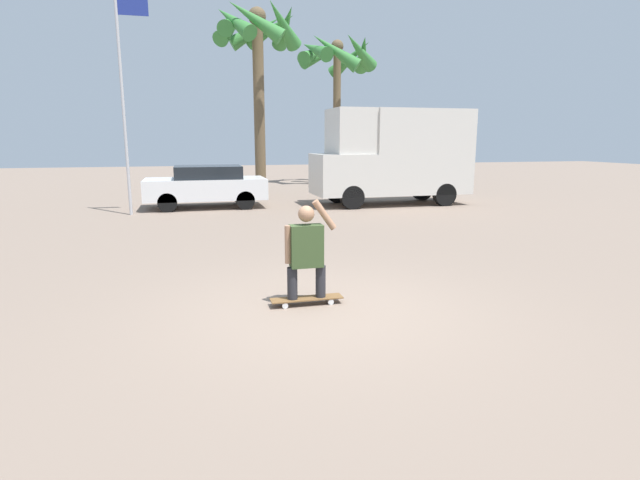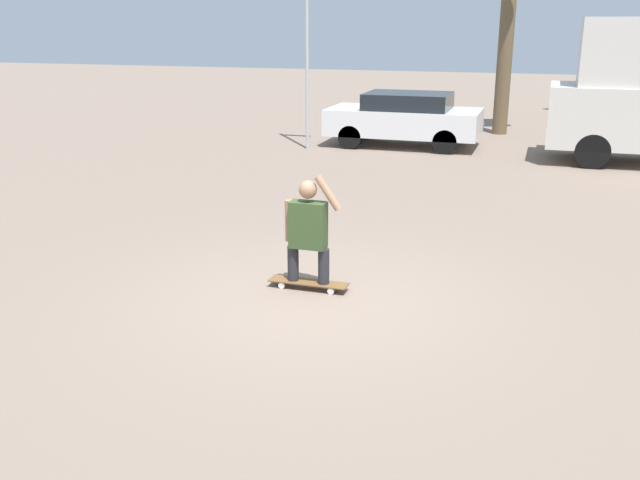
% 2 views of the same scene
% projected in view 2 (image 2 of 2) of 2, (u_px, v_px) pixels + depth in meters
% --- Properties ---
extents(ground_plane, '(80.00, 80.00, 0.00)m').
position_uv_depth(ground_plane, '(314.00, 300.00, 8.55)').
color(ground_plane, gray).
extents(skateboard, '(1.00, 0.23, 0.10)m').
position_uv_depth(skateboard, '(308.00, 283.00, 8.89)').
color(skateboard, brown).
rests_on(skateboard, ground_plane).
extents(person_skateboarder, '(0.72, 0.22, 1.37)m').
position_uv_depth(person_skateboarder, '(308.00, 227.00, 8.67)').
color(person_skateboarder, '#28282D').
rests_on(person_skateboarder, skateboard).
extents(parked_car_white, '(3.97, 1.89, 1.40)m').
position_uv_depth(parked_car_white, '(405.00, 118.00, 18.79)').
color(parked_car_white, black).
rests_on(parked_car_white, ground_plane).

